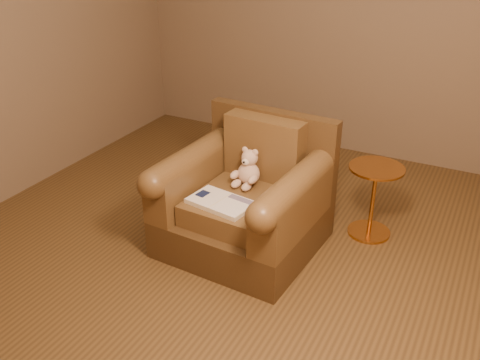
% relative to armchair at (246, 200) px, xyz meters
% --- Properties ---
extents(floor, '(4.00, 4.00, 0.00)m').
position_rel_armchair_xyz_m(floor, '(0.03, -0.13, -0.33)').
color(floor, brown).
rests_on(floor, ground).
extents(armchair, '(1.00, 0.96, 0.85)m').
position_rel_armchair_xyz_m(armchair, '(0.00, 0.00, 0.00)').
color(armchair, '#452F17').
rests_on(armchair, floor).
extents(teddy_bear, '(0.19, 0.21, 0.26)m').
position_rel_armchair_xyz_m(teddy_bear, '(-0.03, 0.08, 0.18)').
color(teddy_bear, beige).
rests_on(teddy_bear, armchair).
extents(guidebook, '(0.43, 0.30, 0.03)m').
position_rel_armchair_xyz_m(guidebook, '(-0.06, -0.25, 0.09)').
color(guidebook, beige).
rests_on(guidebook, armchair).
extents(side_table, '(0.37, 0.37, 0.52)m').
position_rel_armchair_xyz_m(side_table, '(0.73, 0.50, -0.05)').
color(side_table, '#C68136').
rests_on(side_table, floor).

